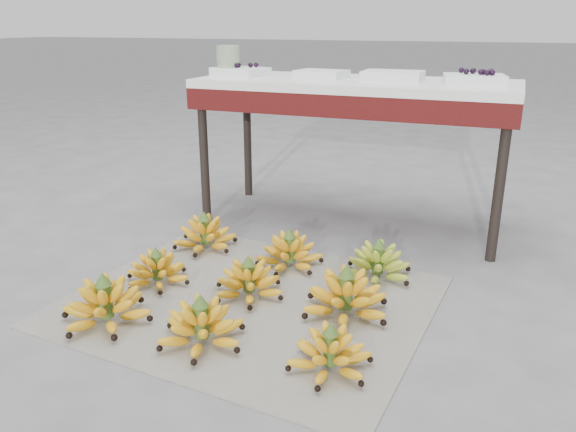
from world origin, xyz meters
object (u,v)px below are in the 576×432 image
at_px(vendor_table, 355,97).
at_px(tray_right, 393,76).
at_px(bunch_back_left, 205,235).
at_px(tray_left, 322,74).
at_px(tray_far_right, 474,79).
at_px(bunch_front_left, 106,306).
at_px(tray_far_left, 240,71).
at_px(bunch_mid_center, 249,282).
at_px(glass_jar, 228,61).
at_px(bunch_mid_left, 157,271).
at_px(bunch_back_center, 290,253).
at_px(bunch_back_right, 378,264).
at_px(bunch_mid_right, 346,297).
at_px(newspaper_mat, 250,300).
at_px(bunch_front_center, 202,326).
at_px(bunch_front_right, 330,354).

relative_size(vendor_table, tray_right, 5.47).
height_order(bunch_back_left, tray_left, tray_left).
bearing_deg(tray_far_right, bunch_front_left, -128.09).
bearing_deg(tray_right, vendor_table, -172.66).
bearing_deg(tray_far_left, bunch_mid_center, -62.82).
bearing_deg(glass_jar, bunch_mid_left, -80.60).
distance_m(bunch_back_center, bunch_back_right, 0.36).
relative_size(bunch_mid_right, bunch_back_right, 1.20).
relative_size(tray_far_left, tray_right, 1.07).
xyz_separation_m(newspaper_mat, bunch_mid_left, (-0.39, -0.01, 0.05)).
distance_m(bunch_front_center, bunch_back_left, 0.80).
bearing_deg(newspaper_mat, vendor_table, 83.99).
relative_size(newspaper_mat, tray_right, 4.62).
bearing_deg(tray_right, bunch_back_center, -110.91).
distance_m(bunch_mid_right, tray_far_left, 1.40).
distance_m(bunch_back_left, tray_right, 1.13).
height_order(bunch_front_center, bunch_mid_right, bunch_mid_right).
height_order(bunch_front_left, bunch_mid_center, bunch_front_left).
xyz_separation_m(bunch_mid_left, tray_right, (0.66, 1.00, 0.67)).
relative_size(bunch_mid_left, tray_right, 0.96).
relative_size(newspaper_mat, bunch_mid_center, 3.61).
bearing_deg(tray_far_right, bunch_mid_center, -124.88).
relative_size(bunch_back_right, tray_left, 1.35).
bearing_deg(bunch_front_left, tray_left, 82.82).
xyz_separation_m(bunch_mid_right, tray_left, (-0.42, 0.95, 0.66)).
distance_m(bunch_back_right, tray_far_left, 1.24).
xyz_separation_m(tray_left, tray_far_right, (0.70, -0.01, 0.00)).
bearing_deg(vendor_table, bunch_back_left, -130.78).
height_order(tray_right, tray_far_right, tray_far_right).
bearing_deg(tray_left, bunch_front_left, -103.33).
distance_m(bunch_mid_left, tray_far_left, 1.17).
distance_m(tray_far_left, glass_jar, 0.08).
xyz_separation_m(bunch_mid_left, bunch_mid_center, (0.37, 0.04, 0.00)).
bearing_deg(bunch_mid_left, bunch_front_right, -23.29).
height_order(bunch_front_right, vendor_table, vendor_table).
bearing_deg(bunch_front_right, bunch_mid_right, 96.15).
bearing_deg(bunch_front_center, bunch_back_right, 78.80).
height_order(bunch_front_right, bunch_mid_left, bunch_front_right).
distance_m(bunch_front_left, glass_jar, 1.45).
height_order(newspaper_mat, bunch_mid_center, bunch_mid_center).
bearing_deg(bunch_front_right, vendor_table, 100.78).
height_order(tray_left, glass_jar, glass_jar).
relative_size(bunch_front_center, bunch_mid_left, 1.37).
distance_m(vendor_table, tray_left, 0.20).
distance_m(bunch_mid_right, bunch_back_center, 0.45).
xyz_separation_m(bunch_front_center, bunch_front_right, (0.42, 0.01, -0.01)).
bearing_deg(bunch_mid_right, bunch_front_left, -178.44).
xyz_separation_m(bunch_back_right, tray_far_left, (-0.87, 0.58, 0.67)).
distance_m(bunch_front_center, tray_left, 1.46).
height_order(bunch_front_left, tray_left, tray_left).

